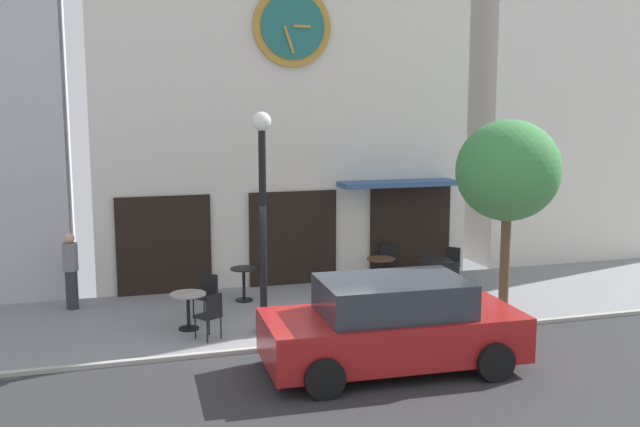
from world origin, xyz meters
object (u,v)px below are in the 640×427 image
Objects in this scene: cafe_table_center at (244,279)px; cafe_chair_near_lamp at (389,298)px; parked_car_red at (393,325)px; cafe_table_center_right at (352,292)px; cafe_table_near_door at (381,267)px; cafe_table_leftmost at (436,268)px; cafe_chair_mid_row at (211,313)px; cafe_chair_right_end at (451,262)px; cafe_table_near_curb at (188,304)px; street_lamp at (263,223)px; cafe_chair_by_entrance at (388,259)px; pedestrian_grey at (71,270)px; cafe_chair_facing_wall at (450,278)px; street_tree at (508,171)px; cafe_chair_left_end at (207,292)px.

cafe_table_center is 0.84× the size of cafe_chair_near_lamp.
cafe_chair_near_lamp is 0.21× the size of parked_car_red.
cafe_table_center_right is 2.56m from cafe_table_near_door.
cafe_chair_mid_row is at bearing -159.76° from cafe_table_leftmost.
cafe_chair_right_end is 6.18m from parked_car_red.
cafe_table_leftmost is 0.18× the size of parked_car_red.
cafe_chair_right_end reaches higher than cafe_table_center_right.
cafe_chair_near_lamp is (3.93, -0.75, 0.01)m from cafe_table_near_curb.
street_lamp is 5.50× the size of cafe_table_leftmost.
cafe_table_center_right is 3.37m from cafe_chair_by_entrance.
cafe_table_leftmost is (1.13, -0.65, 0.05)m from cafe_table_near_door.
cafe_table_center_right is 3.04m from parked_car_red.
street_lamp is 2.93m from cafe_table_center.
cafe_chair_right_end is at bearing -29.83° from cafe_chair_by_entrance.
pedestrian_grey is at bearing 135.93° from cafe_table_near_curb.
parked_car_red is at bearing -111.19° from cafe_chair_by_entrance.
cafe_table_leftmost is 0.88m from cafe_chair_right_end.
cafe_chair_right_end is (0.74, 1.40, 0.00)m from cafe_chair_facing_wall.
cafe_table_near_curb is at bearing -164.46° from cafe_chair_right_end.
cafe_chair_near_lamp is at bearing -10.86° from cafe_table_near_curb.
street_lamp is 4.93m from cafe_chair_facing_wall.
street_tree is at bearing -21.07° from pedestrian_grey.
cafe_table_near_door is 0.81× the size of cafe_chair_right_end.
street_lamp is at bearing -142.90° from cafe_table_near_door.
cafe_table_leftmost is 0.86× the size of cafe_chair_near_lamp.
pedestrian_grey is (-2.73, 1.44, 0.33)m from cafe_chair_left_end.
cafe_chair_facing_wall reaches higher than cafe_table_leftmost.
parked_car_red reaches higher than cafe_chair_near_lamp.
cafe_chair_mid_row reaches higher than cafe_table_near_door.
cafe_chair_right_end reaches higher than cafe_table_near_curb.
street_tree is 3.92m from cafe_chair_right_end.
cafe_table_near_door is (3.44, 2.61, -1.66)m from street_lamp.
parked_car_red is (-2.86, -3.60, 0.23)m from cafe_chair_facing_wall.
pedestrian_grey reaches higher than cafe_chair_mid_row.
cafe_table_center_right is at bearing -148.79° from cafe_chair_right_end.
cafe_chair_right_end is at bearing 1.11° from cafe_table_center.
cafe_table_center_right is at bearing -167.01° from cafe_chair_facing_wall.
cafe_table_center is at bearing -176.52° from cafe_table_near_door.
cafe_table_near_curb is at bearing 169.14° from cafe_chair_near_lamp.
cafe_table_near_curb is at bearing -157.98° from cafe_table_near_door.
street_tree reaches higher than cafe_chair_by_entrance.
street_tree is 5.64× the size of cafe_table_near_door.
cafe_chair_by_entrance is 1.00× the size of cafe_chair_near_lamp.
cafe_chair_right_end is (1.81, -0.11, 0.02)m from cafe_table_near_door.
cafe_table_center_right is at bearing -16.98° from cafe_chair_left_end.
cafe_table_near_curb is at bearing -153.51° from cafe_chair_by_entrance.
cafe_table_near_curb is 4.38m from parked_car_red.
cafe_table_near_door is 0.81× the size of cafe_chair_left_end.
cafe_chair_facing_wall is 8.33m from pedestrian_grey.
cafe_chair_left_end is 4.66m from parked_car_red.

